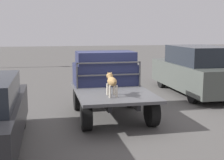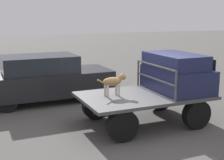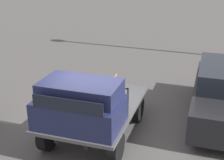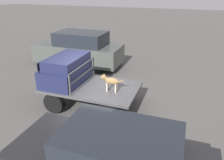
# 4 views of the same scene
# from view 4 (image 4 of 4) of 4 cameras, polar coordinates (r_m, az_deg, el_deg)

# --- Properties ---
(ground_plane) EXTENTS (80.00, 80.00, 0.00)m
(ground_plane) POSITION_cam_4_polar(r_m,az_deg,el_deg) (8.49, -5.22, -6.57)
(ground_plane) COLOR #514F4C
(flatbed_truck) EXTENTS (3.44, 2.08, 0.82)m
(flatbed_truck) POSITION_cam_4_polar(r_m,az_deg,el_deg) (8.21, -5.36, -3.00)
(flatbed_truck) COLOR black
(flatbed_truck) RESTS_ON ground
(truck_cab) EXTENTS (1.27, 1.96, 1.05)m
(truck_cab) POSITION_cam_4_polar(r_m,az_deg,el_deg) (8.37, -11.83, 2.56)
(truck_cab) COLOR #1E2347
(truck_cab) RESTS_ON flatbed_truck
(truck_headboard) EXTENTS (0.04, 1.96, 0.78)m
(truck_headboard) POSITION_cam_4_polar(r_m,az_deg,el_deg) (8.04, -7.69, 2.17)
(truck_headboard) COLOR #4C4C4F
(truck_headboard) RESTS_ON flatbed_truck
(dog) EXTENTS (0.85, 0.23, 0.62)m
(dog) POSITION_cam_4_polar(r_m,az_deg,el_deg) (7.52, -0.45, -0.26)
(dog) COLOR beige
(dog) RESTS_ON flatbed_truck
(parked_pickup_far) EXTENTS (4.91, 1.93, 1.92)m
(parked_pickup_far) POSITION_cam_4_polar(r_m,az_deg,el_deg) (12.52, -8.63, 7.95)
(parked_pickup_far) COLOR black
(parked_pickup_far) RESTS_ON ground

